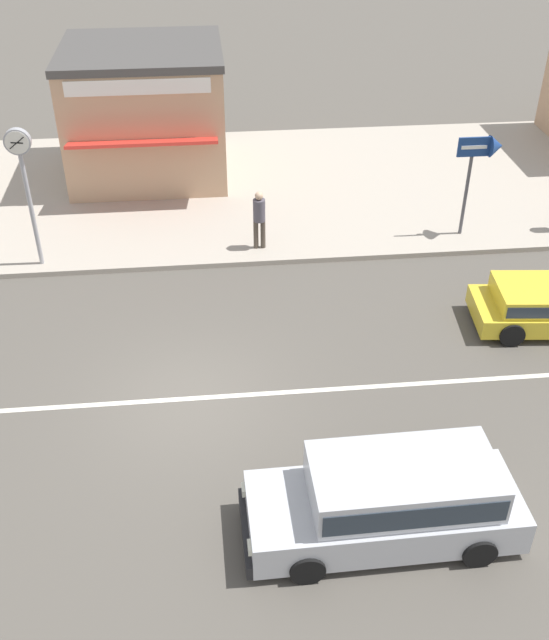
{
  "coord_description": "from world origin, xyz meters",
  "views": [
    {
      "loc": [
        0.59,
        -12.44,
        10.58
      ],
      "look_at": [
        2.01,
        1.64,
        0.8
      ],
      "focal_mm": 42.0,
      "sensor_mm": 36.0,
      "label": 1
    }
  ],
  "objects_px": {
    "minivan_silver_2": "(392,497)",
    "shopfront_mid_block": "(146,111)",
    "pedestrian_far_end": "(259,216)",
    "hatchback_yellow_1": "(547,305)",
    "street_clock": "(22,166)",
    "arrow_signboard": "(488,153)"
  },
  "relations": [
    {
      "from": "shopfront_mid_block",
      "to": "hatchback_yellow_1",
      "type": "bearing_deg",
      "value": -45.74
    },
    {
      "from": "minivan_silver_2",
      "to": "arrow_signboard",
      "type": "xyz_separation_m",
      "value": [
        4.99,
        10.41,
        1.8
      ]
    },
    {
      "from": "arrow_signboard",
      "to": "pedestrian_far_end",
      "type": "height_order",
      "value": "arrow_signboard"
    },
    {
      "from": "arrow_signboard",
      "to": "pedestrian_far_end",
      "type": "xyz_separation_m",
      "value": [
        -6.4,
        -0.23,
        -1.49
      ]
    },
    {
      "from": "minivan_silver_2",
      "to": "shopfront_mid_block",
      "type": "bearing_deg",
      "value": 106.24
    },
    {
      "from": "minivan_silver_2",
      "to": "shopfront_mid_block",
      "type": "relative_size",
      "value": 0.85
    },
    {
      "from": "street_clock",
      "to": "shopfront_mid_block",
      "type": "bearing_deg",
      "value": 65.34
    },
    {
      "from": "pedestrian_far_end",
      "to": "hatchback_yellow_1",
      "type": "bearing_deg",
      "value": -33.11
    },
    {
      "from": "hatchback_yellow_1",
      "to": "arrow_signboard",
      "type": "xyz_separation_m",
      "value": [
        -0.24,
        4.57,
        2.05
      ]
    },
    {
      "from": "hatchback_yellow_1",
      "to": "shopfront_mid_block",
      "type": "distance_m",
      "value": 14.26
    },
    {
      "from": "arrow_signboard",
      "to": "shopfront_mid_block",
      "type": "xyz_separation_m",
      "value": [
        -9.65,
        5.58,
        -0.4
      ]
    },
    {
      "from": "pedestrian_far_end",
      "to": "minivan_silver_2",
      "type": "bearing_deg",
      "value": -82.1
    },
    {
      "from": "street_clock",
      "to": "shopfront_mid_block",
      "type": "distance_m",
      "value": 6.75
    },
    {
      "from": "hatchback_yellow_1",
      "to": "street_clock",
      "type": "bearing_deg",
      "value": 162.3
    },
    {
      "from": "hatchback_yellow_1",
      "to": "minivan_silver_2",
      "type": "bearing_deg",
      "value": -131.82
    },
    {
      "from": "arrow_signboard",
      "to": "pedestrian_far_end",
      "type": "bearing_deg",
      "value": -177.9
    },
    {
      "from": "hatchback_yellow_1",
      "to": "pedestrian_far_end",
      "type": "bearing_deg",
      "value": 146.89
    },
    {
      "from": "minivan_silver_2",
      "to": "street_clock",
      "type": "relative_size",
      "value": 1.25
    },
    {
      "from": "hatchback_yellow_1",
      "to": "minivan_silver_2",
      "type": "height_order",
      "value": "minivan_silver_2"
    },
    {
      "from": "street_clock",
      "to": "arrow_signboard",
      "type": "height_order",
      "value": "street_clock"
    },
    {
      "from": "hatchback_yellow_1",
      "to": "pedestrian_far_end",
      "type": "relative_size",
      "value": 2.34
    },
    {
      "from": "street_clock",
      "to": "arrow_signboard",
      "type": "relative_size",
      "value": 1.29
    }
  ]
}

